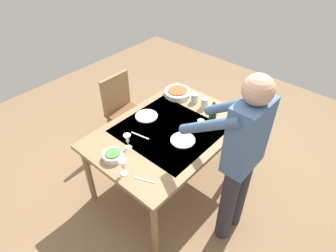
{
  "coord_description": "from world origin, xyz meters",
  "views": [
    {
      "loc": [
        1.63,
        1.44,
        2.6
      ],
      "look_at": [
        0.0,
        0.0,
        0.83
      ],
      "focal_mm": 31.31,
      "sensor_mm": 36.0,
      "label": 1
    }
  ],
  "objects_px": {
    "water_cup_near_left": "(195,98)",
    "serving_bowl_pasta": "(178,93)",
    "chair_near": "(122,107)",
    "wine_glass_left": "(123,165)",
    "side_bowl_salad": "(113,155)",
    "person_server": "(241,156)",
    "wine_glass_right": "(127,139)",
    "wine_bottle": "(212,119)",
    "water_cup_far_left": "(204,103)",
    "dining_table": "(168,136)",
    "water_cup_near_right": "(201,125)",
    "dinner_plate_far": "(146,116)",
    "dinner_plate_near": "(183,140)"
  },
  "relations": [
    {
      "from": "wine_glass_right",
      "to": "side_bowl_salad",
      "type": "distance_m",
      "value": 0.19
    },
    {
      "from": "chair_near",
      "to": "wine_bottle",
      "type": "distance_m",
      "value": 1.26
    },
    {
      "from": "chair_near",
      "to": "side_bowl_salad",
      "type": "bearing_deg",
      "value": 45.69
    },
    {
      "from": "water_cup_far_left",
      "to": "serving_bowl_pasta",
      "type": "bearing_deg",
      "value": -89.1
    },
    {
      "from": "water_cup_far_left",
      "to": "side_bowl_salad",
      "type": "xyz_separation_m",
      "value": [
        1.14,
        -0.14,
        -0.02
      ]
    },
    {
      "from": "chair_near",
      "to": "wine_bottle",
      "type": "height_order",
      "value": "wine_bottle"
    },
    {
      "from": "wine_glass_left",
      "to": "dinner_plate_near",
      "type": "distance_m",
      "value": 0.65
    },
    {
      "from": "wine_bottle",
      "to": "water_cup_near_left",
      "type": "xyz_separation_m",
      "value": [
        -0.25,
        -0.4,
        -0.06
      ]
    },
    {
      "from": "wine_glass_left",
      "to": "water_cup_far_left",
      "type": "height_order",
      "value": "wine_glass_left"
    },
    {
      "from": "wine_glass_left",
      "to": "water_cup_near_left",
      "type": "bearing_deg",
      "value": -170.45
    },
    {
      "from": "person_server",
      "to": "dinner_plate_far",
      "type": "relative_size",
      "value": 7.34
    },
    {
      "from": "wine_bottle",
      "to": "water_cup_near_left",
      "type": "bearing_deg",
      "value": -122.2
    },
    {
      "from": "serving_bowl_pasta",
      "to": "person_server",
      "type": "bearing_deg",
      "value": 63.44
    },
    {
      "from": "dining_table",
      "to": "wine_glass_right",
      "type": "bearing_deg",
      "value": -13.7
    },
    {
      "from": "dining_table",
      "to": "serving_bowl_pasta",
      "type": "xyz_separation_m",
      "value": [
        -0.53,
        -0.33,
        0.11
      ]
    },
    {
      "from": "water_cup_far_left",
      "to": "dinner_plate_far",
      "type": "xyz_separation_m",
      "value": [
        0.52,
        -0.35,
        -0.05
      ]
    },
    {
      "from": "person_server",
      "to": "wine_glass_right",
      "type": "height_order",
      "value": "person_server"
    },
    {
      "from": "wine_glass_right",
      "to": "water_cup_far_left",
      "type": "distance_m",
      "value": 0.97
    },
    {
      "from": "person_server",
      "to": "dinner_plate_near",
      "type": "distance_m",
      "value": 0.61
    },
    {
      "from": "dining_table",
      "to": "wine_glass_left",
      "type": "height_order",
      "value": "wine_glass_left"
    },
    {
      "from": "wine_glass_right",
      "to": "chair_near",
      "type": "bearing_deg",
      "value": -127.12
    },
    {
      "from": "chair_near",
      "to": "water_cup_far_left",
      "type": "relative_size",
      "value": 8.36
    },
    {
      "from": "chair_near",
      "to": "dinner_plate_far",
      "type": "height_order",
      "value": "chair_near"
    },
    {
      "from": "wine_glass_right",
      "to": "dinner_plate_far",
      "type": "bearing_deg",
      "value": -154.85
    },
    {
      "from": "serving_bowl_pasta",
      "to": "water_cup_near_right",
      "type": "bearing_deg",
      "value": 60.0
    },
    {
      "from": "serving_bowl_pasta",
      "to": "wine_glass_right",
      "type": "bearing_deg",
      "value": 13.19
    },
    {
      "from": "wine_glass_right",
      "to": "wine_glass_left",
      "type": "bearing_deg",
      "value": 41.14
    },
    {
      "from": "dining_table",
      "to": "chair_near",
      "type": "distance_m",
      "value": 0.94
    },
    {
      "from": "chair_near",
      "to": "person_server",
      "type": "relative_size",
      "value": 0.54
    },
    {
      "from": "wine_glass_left",
      "to": "side_bowl_salad",
      "type": "height_order",
      "value": "wine_glass_left"
    },
    {
      "from": "dining_table",
      "to": "side_bowl_salad",
      "type": "xyz_separation_m",
      "value": [
        0.6,
        -0.1,
        0.11
      ]
    },
    {
      "from": "wine_bottle",
      "to": "dining_table",
      "type": "bearing_deg",
      "value": -44.17
    },
    {
      "from": "person_server",
      "to": "water_cup_near_left",
      "type": "xyz_separation_m",
      "value": [
        -0.58,
        -0.89,
        -0.14
      ]
    },
    {
      "from": "person_server",
      "to": "wine_bottle",
      "type": "relative_size",
      "value": 5.71
    },
    {
      "from": "chair_near",
      "to": "wine_glass_left",
      "type": "xyz_separation_m",
      "value": [
        0.84,
        1.0,
        0.35
      ]
    },
    {
      "from": "wine_glass_left",
      "to": "serving_bowl_pasta",
      "type": "height_order",
      "value": "wine_glass_left"
    },
    {
      "from": "water_cup_near_left",
      "to": "chair_near",
      "type": "bearing_deg",
      "value": -65.16
    },
    {
      "from": "wine_glass_left",
      "to": "water_cup_near_left",
      "type": "distance_m",
      "value": 1.23
    },
    {
      "from": "dining_table",
      "to": "dinner_plate_near",
      "type": "xyz_separation_m",
      "value": [
        0.02,
        0.2,
        0.08
      ]
    },
    {
      "from": "dining_table",
      "to": "chair_near",
      "type": "relative_size",
      "value": 1.66
    },
    {
      "from": "dining_table",
      "to": "dinner_plate_far",
      "type": "relative_size",
      "value": 6.55
    },
    {
      "from": "person_server",
      "to": "water_cup_near_left",
      "type": "bearing_deg",
      "value": -122.95
    },
    {
      "from": "serving_bowl_pasta",
      "to": "side_bowl_salad",
      "type": "relative_size",
      "value": 1.67
    },
    {
      "from": "wine_glass_left",
      "to": "dinner_plate_far",
      "type": "height_order",
      "value": "wine_glass_left"
    },
    {
      "from": "side_bowl_salad",
      "to": "dinner_plate_far",
      "type": "relative_size",
      "value": 0.78
    },
    {
      "from": "water_cup_near_right",
      "to": "water_cup_far_left",
      "type": "bearing_deg",
      "value": -149.43
    },
    {
      "from": "dining_table",
      "to": "water_cup_near_left",
      "type": "bearing_deg",
      "value": -169.4
    },
    {
      "from": "chair_near",
      "to": "side_bowl_salad",
      "type": "xyz_separation_m",
      "value": [
        0.78,
        0.8,
        0.28
      ]
    },
    {
      "from": "water_cup_near_left",
      "to": "serving_bowl_pasta",
      "type": "xyz_separation_m",
      "value": [
        0.02,
        -0.22,
        -0.02
      ]
    },
    {
      "from": "person_server",
      "to": "water_cup_near_left",
      "type": "distance_m",
      "value": 1.07
    }
  ]
}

